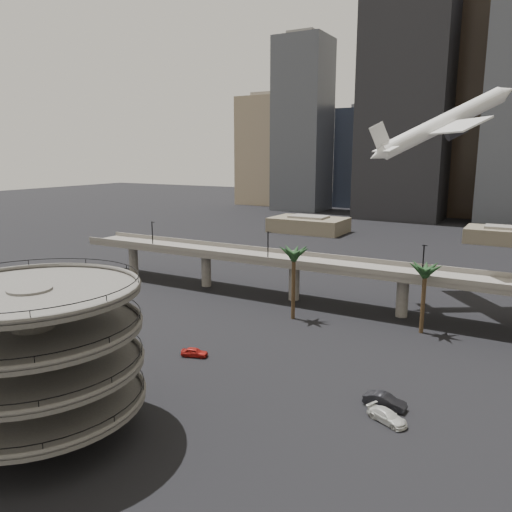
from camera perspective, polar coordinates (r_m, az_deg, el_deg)
The scene contains 10 objects.
ground at distance 55.54m, azimuth -10.81°, elevation -20.86°, with size 700.00×700.00×0.00m, color black.
parking_ramp at distance 57.55m, azimuth -23.92°, elevation -9.55°, with size 22.20×22.20×17.35m.
overpass at distance 97.96m, azimuth 10.24°, elevation -1.72°, with size 130.00×9.30×14.70m.
palm_trees at distance 83.63m, azimuth 17.04°, elevation -1.47°, with size 42.40×10.40×14.00m.
low_buildings at distance 181.10m, azimuth 21.55°, elevation 2.31°, with size 135.00×27.50×6.80m.
skyline at distance 253.57m, azimuth 26.83°, elevation 15.05°, with size 269.00×86.00×136.70m.
airborne_jet at distance 105.78m, azimuth 20.45°, elevation 13.91°, with size 25.47×24.99×16.14m.
car_a at distance 76.01m, azimuth -7.05°, elevation -10.86°, with size 1.61×4.00×1.36m, color red.
car_b at distance 63.53m, azimuth 14.50°, elevation -15.74°, with size 1.76×5.04×1.66m, color black.
car_c at distance 60.64m, azimuth 14.76°, elevation -17.29°, with size 1.98×4.86×1.41m, color silver.
Camera 1 is at (31.14, -35.16, 29.65)m, focal length 35.00 mm.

